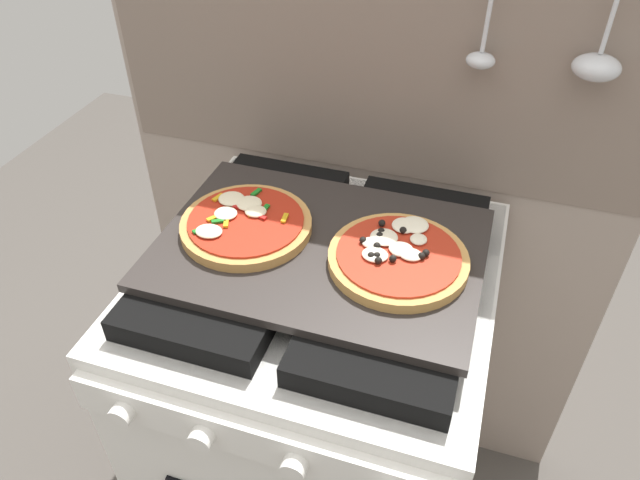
{
  "coord_description": "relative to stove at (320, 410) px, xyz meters",
  "views": [
    {
      "loc": [
        0.24,
        -0.73,
        1.55
      ],
      "look_at": [
        0.0,
        0.0,
        0.93
      ],
      "focal_mm": 33.35,
      "sensor_mm": 36.0,
      "label": 1
    }
  ],
  "objects": [
    {
      "name": "baking_tray",
      "position": [
        0.0,
        0.0,
        0.46
      ],
      "size": [
        0.54,
        0.38,
        0.02
      ],
      "primitive_type": "cube",
      "color": "#2D2826",
      "rests_on": "stove"
    },
    {
      "name": "pizza_right",
      "position": [
        0.13,
        -0.0,
        0.48
      ],
      "size": [
        0.23,
        0.23,
        0.03
      ],
      "color": "tan",
      "rests_on": "baking_tray"
    },
    {
      "name": "pizza_left",
      "position": [
        -0.14,
        0.01,
        0.48
      ],
      "size": [
        0.23,
        0.23,
        0.03
      ],
      "color": "#C18947",
      "rests_on": "baking_tray"
    },
    {
      "name": "stove",
      "position": [
        0.0,
        0.0,
        0.0
      ],
      "size": [
        0.6,
        0.64,
        0.9
      ],
      "color": "white",
      "rests_on": "ground_plane"
    },
    {
      "name": "kitchen_backsplash",
      "position": [
        0.0,
        0.34,
        0.34
      ],
      "size": [
        1.1,
        0.09,
        1.55
      ],
      "color": "gray",
      "rests_on": "ground_plane"
    }
  ]
}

